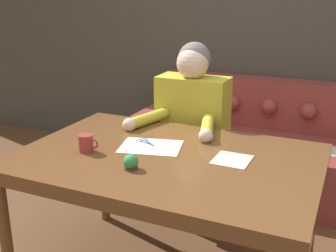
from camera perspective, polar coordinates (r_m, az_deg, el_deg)
wall_back at (r=3.73m, az=12.41°, el=13.72°), size 8.00×0.06×2.60m
dining_table at (r=2.14m, az=-0.11°, el=-5.65°), size 1.49×1.02×0.76m
couch at (r=3.50m, az=12.72°, el=-3.30°), size 1.95×0.84×0.85m
person at (r=2.78m, az=3.23°, el=-1.13°), size 0.56×0.60×1.24m
pattern_paper_main at (r=2.22m, az=-2.34°, el=-2.80°), size 0.37×0.31×0.00m
pattern_paper_offcut at (r=2.07m, az=8.66°, el=-4.54°), size 0.17×0.19×0.00m
scissors at (r=2.27m, az=-2.73°, el=-2.36°), size 0.24×0.17×0.01m
mug at (r=2.18m, az=-11.01°, el=-2.30°), size 0.11×0.08×0.09m
pin_cushion at (r=1.95m, az=-5.05°, el=-4.94°), size 0.07×0.07×0.07m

